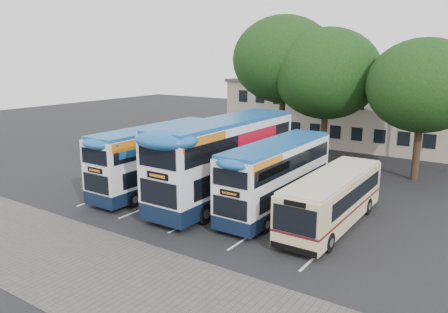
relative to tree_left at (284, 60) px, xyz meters
The scene contains 11 objects.
ground 20.92m from the tree_left, 68.80° to the right, with size 120.00×120.00×0.00m, color black.
paving_strip 24.86m from the tree_left, 77.81° to the right, with size 40.00×6.00×0.01m, color #595654.
bay_lines 15.65m from the tree_left, 76.08° to the right, with size 14.12×11.00×0.01m.
depot_building 12.49m from the tree_left, 52.49° to the left, with size 32.40×8.40×6.20m.
tree_left is the anchor object (origin of this frame).
tree_mid 4.17m from the tree_left, ahead, with size 8.32×8.32×10.72m.
tree_right 11.39m from the tree_left, ahead, with size 7.48×7.48×9.75m.
bus_dd_left 14.75m from the tree_left, 98.68° to the right, with size 2.42×9.99×4.16m.
bus_dd_mid 13.94m from the tree_left, 78.02° to the right, with size 2.86×11.78×4.91m.
bus_dd_right 15.24m from the tree_left, 64.09° to the right, with size 2.29×9.46×3.94m.
bus_single 17.30m from the tree_left, 53.66° to the right, with size 2.31×9.10×2.71m.
Camera 1 is at (9.78, -15.54, 8.46)m, focal length 35.00 mm.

